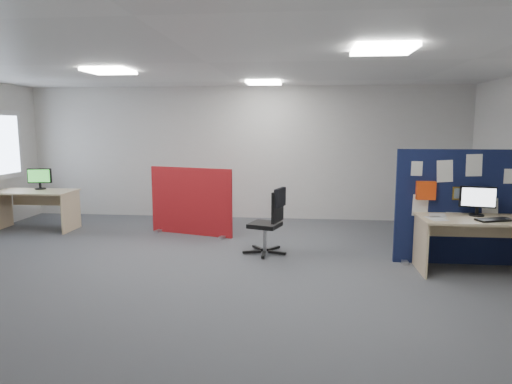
# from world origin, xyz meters

# --- Properties ---
(floor) EXTENTS (9.00, 9.00, 0.00)m
(floor) POSITION_xyz_m (0.00, 0.00, 0.00)
(floor) COLOR #4E5055
(floor) RESTS_ON ground
(ceiling) EXTENTS (9.00, 7.00, 0.02)m
(ceiling) POSITION_xyz_m (0.00, 0.00, 2.70)
(ceiling) COLOR white
(ceiling) RESTS_ON wall_back
(wall_back) EXTENTS (9.00, 0.02, 2.70)m
(wall_back) POSITION_xyz_m (0.00, 3.50, 1.35)
(wall_back) COLOR silver
(wall_back) RESTS_ON floor
(wall_front) EXTENTS (9.00, 0.02, 2.70)m
(wall_front) POSITION_xyz_m (0.00, -3.50, 1.35)
(wall_front) COLOR silver
(wall_front) RESTS_ON floor
(ceiling_lights) EXTENTS (4.10, 4.10, 0.04)m
(ceiling_lights) POSITION_xyz_m (0.33, 0.67, 2.67)
(ceiling_lights) COLOR white
(ceiling_lights) RESTS_ON ceiling
(navy_divider) EXTENTS (1.94, 0.30, 1.60)m
(navy_divider) POSITION_xyz_m (3.46, 0.63, 0.80)
(navy_divider) COLOR #0D1832
(navy_divider) RESTS_ON floor
(main_desk) EXTENTS (1.66, 0.74, 0.73)m
(main_desk) POSITION_xyz_m (3.58, 0.28, 0.55)
(main_desk) COLOR #D2AE86
(main_desk) RESTS_ON floor
(monitor_main) EXTENTS (0.45, 0.19, 0.39)m
(monitor_main) POSITION_xyz_m (3.52, 0.40, 0.95)
(monitor_main) COLOR black
(monitor_main) RESTS_ON main_desk
(keyboard) EXTENTS (0.48, 0.31, 0.02)m
(keyboard) POSITION_xyz_m (3.63, 0.10, 0.74)
(keyboard) COLOR black
(keyboard) RESTS_ON main_desk
(mouse) EXTENTS (0.11, 0.08, 0.03)m
(mouse) POSITION_xyz_m (3.82, 0.10, 0.74)
(mouse) COLOR #9C9EA2
(mouse) RESTS_ON main_desk
(red_divider) EXTENTS (1.54, 0.48, 1.19)m
(red_divider) POSITION_xyz_m (-0.73, 1.94, 0.58)
(red_divider) COLOR #B0161E
(red_divider) RESTS_ON floor
(second_desk) EXTENTS (1.43, 0.72, 0.73)m
(second_desk) POSITION_xyz_m (-3.68, 2.03, 0.54)
(second_desk) COLOR #D2AE86
(second_desk) RESTS_ON floor
(monitor_second) EXTENTS (0.43, 0.20, 0.39)m
(monitor_second) POSITION_xyz_m (-3.68, 2.19, 0.95)
(monitor_second) COLOR black
(monitor_second) RESTS_ON second_desk
(office_chair) EXTENTS (0.66, 0.63, 0.99)m
(office_chair) POSITION_xyz_m (0.76, 0.82, 0.56)
(office_chair) COLOR black
(office_chair) RESTS_ON floor
(desk_papers) EXTENTS (1.38, 0.70, 0.00)m
(desk_papers) POSITION_xyz_m (3.34, 0.19, 0.73)
(desk_papers) COLOR white
(desk_papers) RESTS_ON main_desk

